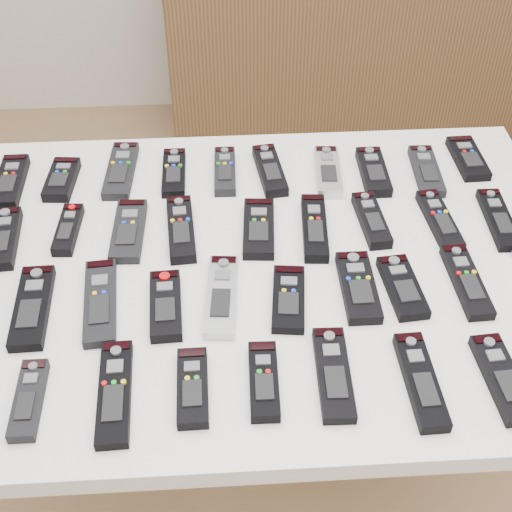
{
  "coord_description": "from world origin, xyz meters",
  "views": [
    {
      "loc": [
        -0.21,
        -0.87,
        1.73
      ],
      "look_at": [
        -0.15,
        0.11,
        0.8
      ],
      "focal_mm": 50.0,
      "sensor_mm": 36.0,
      "label": 1
    }
  ],
  "objects": [
    {
      "name": "remote_25",
      "position": [
        0.03,
        0.03,
        0.79
      ],
      "size": [
        0.06,
        0.17,
        0.02
      ],
      "primitive_type": "cube",
      "rotation": [
        0.0,
        0.0,
        0.0
      ],
      "color": "black",
      "rests_on": "table"
    },
    {
      "name": "remote_24",
      "position": [
        -0.1,
        0.01,
        0.79
      ],
      "size": [
        0.07,
        0.16,
        0.02
      ],
      "primitive_type": "cube",
      "rotation": [
        0.0,
        0.0,
        -0.11
      ],
      "color": "black",
      "rests_on": "table"
    },
    {
      "name": "remote_22",
      "position": [
        -0.32,
        0.0,
        0.79
      ],
      "size": [
        0.06,
        0.16,
        0.02
      ],
      "primitive_type": "cube",
      "rotation": [
        0.0,
        0.0,
        0.05
      ],
      "color": "black",
      "rests_on": "table"
    },
    {
      "name": "remote_18",
      "position": [
        0.35,
        0.2,
        0.79
      ],
      "size": [
        0.05,
        0.18,
        0.02
      ],
      "primitive_type": "cube",
      "rotation": [
        0.0,
        0.0,
        -0.03
      ],
      "color": "black",
      "rests_on": "table"
    },
    {
      "name": "remote_23",
      "position": [
        -0.22,
        0.02,
        0.79
      ],
      "size": [
        0.07,
        0.2,
        0.02
      ],
      "primitive_type": "cube",
      "rotation": [
        0.0,
        0.0,
        -0.08
      ],
      "color": "#B7B7BC",
      "rests_on": "table"
    },
    {
      "name": "remote_13",
      "position": [
        -0.29,
        0.21,
        0.79
      ],
      "size": [
        0.06,
        0.19,
        0.02
      ],
      "primitive_type": "cube",
      "rotation": [
        0.0,
        0.0,
        0.07
      ],
      "color": "black",
      "rests_on": "table"
    },
    {
      "name": "remote_4",
      "position": [
        -0.2,
        0.4,
        0.79
      ],
      "size": [
        0.05,
        0.16,
        0.02
      ],
      "primitive_type": "cube",
      "rotation": [
        0.0,
        0.0,
        -0.02
      ],
      "color": "black",
      "rests_on": "table"
    },
    {
      "name": "remote_26",
      "position": [
        0.12,
        0.02,
        0.79
      ],
      "size": [
        0.07,
        0.16,
        0.02
      ],
      "primitive_type": "cube",
      "rotation": [
        0.0,
        0.0,
        0.09
      ],
      "color": "black",
      "rests_on": "table"
    },
    {
      "name": "remote_5",
      "position": [
        -0.1,
        0.4,
        0.79
      ],
      "size": [
        0.07,
        0.17,
        0.02
      ],
      "primitive_type": "cube",
      "rotation": [
        0.0,
        0.0,
        0.12
      ],
      "color": "black",
      "rests_on": "table"
    },
    {
      "name": "remote_0",
      "position": [
        -0.66,
        0.39,
        0.79
      ],
      "size": [
        0.06,
        0.17,
        0.02
      ],
      "primitive_type": "cube",
      "rotation": [
        0.0,
        0.0,
        0.01
      ],
      "color": "black",
      "rests_on": "table"
    },
    {
      "name": "table",
      "position": [
        -0.15,
        0.11,
        0.72
      ],
      "size": [
        1.25,
        0.88,
        0.78
      ],
      "color": "white",
      "rests_on": "ground"
    },
    {
      "name": "remote_31",
      "position": [
        -0.39,
        -0.18,
        0.79
      ],
      "size": [
        0.06,
        0.2,
        0.02
      ],
      "primitive_type": "cube",
      "rotation": [
        0.0,
        0.0,
        0.03
      ],
      "color": "black",
      "rests_on": "table"
    },
    {
      "name": "remote_1",
      "position": [
        -0.55,
        0.39,
        0.79
      ],
      "size": [
        0.07,
        0.14,
        0.02
      ],
      "primitive_type": "cube",
      "rotation": [
        0.0,
        0.0,
        -0.08
      ],
      "color": "black",
      "rests_on": "table"
    },
    {
      "name": "remote_35",
      "position": [
        0.1,
        -0.19,
        0.79
      ],
      "size": [
        0.05,
        0.19,
        0.02
      ],
      "primitive_type": "cube",
      "rotation": [
        0.0,
        0.0,
        0.03
      ],
      "color": "black",
      "rests_on": "table"
    },
    {
      "name": "remote_27",
      "position": [
        0.24,
        0.03,
        0.79
      ],
      "size": [
        0.06,
        0.18,
        0.02
      ],
      "primitive_type": "cube",
      "rotation": [
        0.0,
        0.0,
        0.04
      ],
      "color": "black",
      "rests_on": "table"
    },
    {
      "name": "remote_12",
      "position": [
        -0.4,
        0.21,
        0.79
      ],
      "size": [
        0.07,
        0.18,
        0.02
      ],
      "primitive_type": "cube",
      "rotation": [
        0.0,
        0.0,
        -0.04
      ],
      "color": "black",
      "rests_on": "table"
    },
    {
      "name": "remote_30",
      "position": [
        -0.53,
        -0.19,
        0.79
      ],
      "size": [
        0.04,
        0.15,
        0.02
      ],
      "primitive_type": "cube",
      "rotation": [
        0.0,
        0.0,
        -0.0
      ],
      "color": "black",
      "rests_on": "table"
    },
    {
      "name": "remote_6",
      "position": [
        0.03,
        0.38,
        0.79
      ],
      "size": [
        0.06,
        0.17,
        0.02
      ],
      "primitive_type": "cube",
      "rotation": [
        0.0,
        0.0,
        -0.07
      ],
      "color": "#B7B7BC",
      "rests_on": "table"
    },
    {
      "name": "remote_34",
      "position": [
        -0.04,
        -0.16,
        0.79
      ],
      "size": [
        0.06,
        0.18,
        0.02
      ],
      "primitive_type": "cube",
      "rotation": [
        0.0,
        0.0,
        -0.03
      ],
      "color": "black",
      "rests_on": "table"
    },
    {
      "name": "ground",
      "position": [
        0.0,
        0.0,
        0.0
      ],
      "size": [
        4.0,
        4.0,
        0.0
      ],
      "primitive_type": "plane",
      "color": "#8C5F47",
      "rests_on": "ground"
    },
    {
      "name": "remote_14",
      "position": [
        -0.14,
        0.2,
        0.79
      ],
      "size": [
        0.07,
        0.17,
        0.02
      ],
      "primitive_type": "cube",
      "rotation": [
        0.0,
        0.0,
        -0.07
      ],
      "color": "black",
      "rests_on": "table"
    },
    {
      "name": "remote_10",
      "position": [
        -0.64,
        0.2,
        0.79
      ],
      "size": [
        0.07,
        0.17,
        0.02
      ],
      "primitive_type": "cube",
      "rotation": [
        0.0,
        0.0,
        0.07
      ],
      "color": "black",
      "rests_on": "table"
    },
    {
      "name": "remote_7",
      "position": [
        0.13,
        0.38,
        0.79
      ],
      "size": [
        0.06,
        0.16,
        0.02
      ],
      "primitive_type": "cube",
      "rotation": [
        0.0,
        0.0,
        -0.0
      ],
      "color": "black",
      "rests_on": "table"
    },
    {
      "name": "remote_33",
      "position": [
        -0.15,
        -0.17,
        0.79
      ],
      "size": [
        0.05,
        0.15,
        0.02
      ],
      "primitive_type": "cube",
      "rotation": [
        0.0,
        0.0,
        -0.02
      ],
      "color": "black",
      "rests_on": "table"
    },
    {
      "name": "remote_3",
      "position": [
        -0.31,
        0.4,
        0.79
      ],
      "size": [
        0.05,
        0.16,
        0.02
      ],
      "primitive_type": "cube",
      "rotation": [
        0.0,
        0.0,
        0.0
      ],
      "color": "black",
      "rests_on": "table"
    },
    {
      "name": "sideboard",
      "position": [
        0.38,
        1.78,
        0.39
      ],
      "size": [
        1.59,
        0.47,
        0.78
      ],
      "primitive_type": "cube",
      "rotation": [
        0.0,
        0.0,
        0.06
      ],
      "color": "#45311B",
      "rests_on": "ground"
    },
    {
      "name": "remote_36",
      "position": [
        0.23,
        -0.19,
        0.79
      ],
      "size": [
        0.06,
        0.18,
        0.02
      ],
      "primitive_type": "cube",
      "rotation": [
        0.0,
        0.0,
        0.07
      ],
      "color": "black",
      "rests_on": "table"
    },
    {
      "name": "remote_20",
      "position": [
        -0.55,
        0.02,
        0.79
      ],
      "size": [
        0.06,
        0.19,
        0.02
      ],
      "primitive_type": "cube",
      "rotation": [
        0.0,
        0.0,
        0.03
      ],
      "color": "black",
      "rests_on": "table"
    },
    {
      "name": "remote_2",
      "position": [
        -0.43,
        0.42,
        0.79
      ],
      "size": [
        0.07,
        0.19,
        0.02
      ],
      "primitive_type": "cube",
      "rotation": [
        0.0,
        0.0,
        -0.06
      ],
      "color": "black",
      "rests_on": "table"
    },
    {
      "name": "remote_32",
      "position": [
        -0.27,
        -0.18,
        0.79
      ],
      "size": [
        0.05,
        0.15,
        0.02
      ],
      "primitive_type": "cube",
      "rotation": [
        0.0,
        0.0,
        0.01
      ],
      "color": "black",
      "rests_on": "table"
    },
    {
      "name": "remote_16",
      "position": [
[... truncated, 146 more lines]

